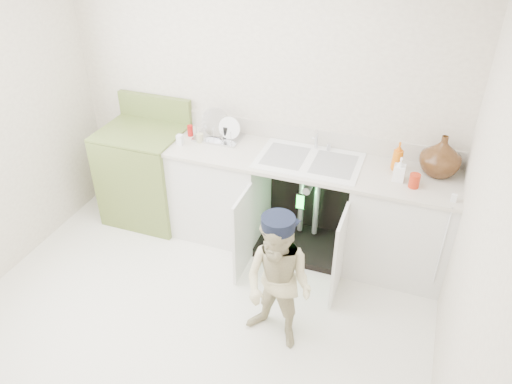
% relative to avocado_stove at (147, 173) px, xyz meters
% --- Properties ---
extents(ground, '(3.50, 3.50, 0.00)m').
position_rel_avocado_stove_xyz_m(ground, '(1.02, -1.18, -0.48)').
color(ground, beige).
rests_on(ground, ground).
extents(room_shell, '(6.00, 5.50, 1.26)m').
position_rel_avocado_stove_xyz_m(room_shell, '(1.02, -1.18, 0.77)').
color(room_shell, silver).
rests_on(room_shell, ground).
extents(counter_run, '(2.44, 1.02, 1.23)m').
position_rel_avocado_stove_xyz_m(counter_run, '(1.60, 0.03, -0.00)').
color(counter_run, silver).
rests_on(counter_run, ground).
extents(avocado_stove, '(0.74, 0.65, 1.15)m').
position_rel_avocado_stove_xyz_m(avocado_stove, '(0.00, 0.00, 0.00)').
color(avocado_stove, olive).
rests_on(avocado_stove, ground).
extents(repair_worker, '(0.60, 1.02, 1.08)m').
position_rel_avocado_stove_xyz_m(repair_worker, '(1.66, -1.08, 0.07)').
color(repair_worker, beige).
rests_on(repair_worker, ground).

